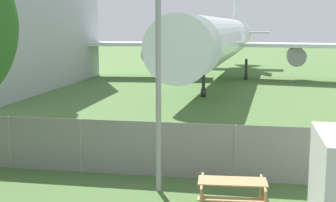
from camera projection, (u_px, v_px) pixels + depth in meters
The scene contains 4 objects.
perimeter_fence at pixel (156, 149), 15.08m from camera, with size 56.07×0.07×1.81m.
airplane at pixel (221, 39), 41.22m from camera, with size 30.83×38.05×10.92m.
picnic_bench_near_cabin at pixel (232, 191), 12.53m from camera, with size 1.93×1.53×0.76m.
light_mast at pixel (158, 25), 13.14m from camera, with size 0.44×0.44×7.99m.
Camera 1 is at (2.98, -4.63, 4.86)m, focal length 50.00 mm.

